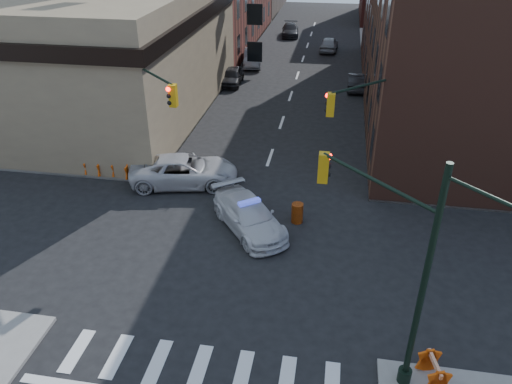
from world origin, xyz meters
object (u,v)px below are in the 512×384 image
(police_car, at_px, (249,216))
(pickup, at_px, (184,171))
(pedestrian_a, at_px, (86,158))
(pedestrian_b, at_px, (84,152))
(barrel_bank, at_px, (171,177))
(barricade_se_a, at_px, (433,371))
(parked_car_enear, at_px, (357,81))
(parked_car_wfar, at_px, (253,58))
(barrel_road, at_px, (297,213))
(barricade_nw_a, at_px, (123,170))
(parked_car_wnear, at_px, (232,76))

(police_car, bearing_deg, pickup, 101.75)
(pickup, height_order, pedestrian_a, pedestrian_a)
(pedestrian_b, bearing_deg, pickup, -41.44)
(barrel_bank, distance_m, barricade_se_a, 17.32)
(pickup, bearing_deg, parked_car_enear, -38.79)
(police_car, xyz_separation_m, pedestrian_b, (-10.91, 4.90, 0.25))
(police_car, distance_m, parked_car_wfar, 29.18)
(police_car, height_order, barrel_road, police_car)
(pedestrian_a, relative_size, barricade_nw_a, 1.55)
(pedestrian_b, height_order, barrel_road, pedestrian_b)
(parked_car_wfar, distance_m, barrel_road, 28.65)
(barrel_road, relative_size, barricade_nw_a, 0.87)
(pickup, relative_size, parked_car_wfar, 1.26)
(barrel_road, distance_m, barricade_nw_a, 10.71)
(pickup, relative_size, parked_car_wnear, 1.43)
(police_car, xyz_separation_m, barrel_road, (2.24, 1.01, -0.24))
(parked_car_wnear, relative_size, barricade_nw_a, 3.56)
(pedestrian_b, bearing_deg, barricade_nw_a, -53.79)
(pedestrian_b, xyz_separation_m, barrel_road, (13.15, -3.89, -0.48))
(parked_car_wfar, bearing_deg, police_car, -87.86)
(parked_car_wnear, height_order, parked_car_enear, parked_car_wnear)
(pickup, height_order, parked_car_wnear, pickup)
(parked_car_wfar, height_order, pedestrian_a, pedestrian_a)
(barrel_road, bearing_deg, parked_car_enear, 82.16)
(police_car, bearing_deg, barricade_se_a, -83.47)
(parked_car_wnear, bearing_deg, barricade_nw_a, -99.09)
(pickup, distance_m, parked_car_wnear, 18.61)
(barrel_bank, height_order, barricade_nw_a, barricade_nw_a)
(pickup, bearing_deg, parked_car_wnear, -7.97)
(pedestrian_b, relative_size, barricade_nw_a, 1.43)
(pickup, distance_m, pedestrian_b, 6.56)
(barricade_nw_a, bearing_deg, pickup, 13.06)
(pedestrian_a, relative_size, barrel_road, 1.77)
(pickup, height_order, parked_car_wfar, pickup)
(barrel_road, distance_m, barrel_bank, 7.90)
(barrel_bank, xyz_separation_m, barricade_nw_a, (-2.91, 0.10, 0.13))
(pedestrian_b, bearing_deg, barrel_road, -49.33)
(pickup, xyz_separation_m, pedestrian_b, (-6.48, 0.98, 0.16))
(barrel_road, bearing_deg, barricade_nw_a, 164.80)
(barrel_bank, bearing_deg, parked_car_wfar, 89.25)
(barrel_bank, bearing_deg, pickup, 14.91)
(barricade_nw_a, bearing_deg, parked_car_wnear, 94.03)
(parked_car_enear, bearing_deg, parked_car_wfar, -29.72)
(police_car, xyz_separation_m, pedestrian_a, (-10.39, 4.12, 0.31))
(parked_car_enear, bearing_deg, barricade_nw_a, 55.56)
(pickup, bearing_deg, barricade_se_a, -146.65)
(police_car, bearing_deg, parked_car_wnear, 67.38)
(pedestrian_b, bearing_deg, barricade_se_a, -67.88)
(barricade_se_a, bearing_deg, parked_car_wnear, 11.15)
(pedestrian_b, distance_m, barrel_road, 13.72)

